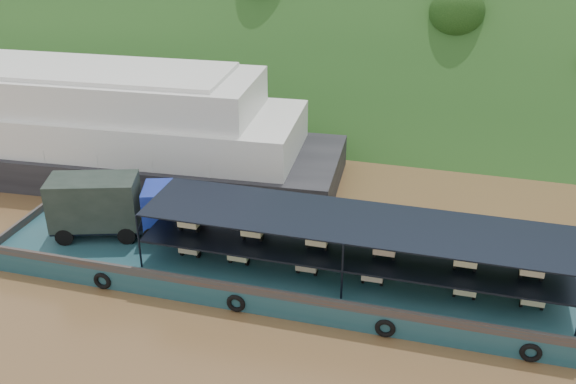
# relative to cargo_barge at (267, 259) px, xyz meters

# --- Properties ---
(ground) EXTENTS (160.00, 160.00, 0.00)m
(ground) POSITION_rel_cargo_barge_xyz_m (1.90, 1.95, -1.25)
(ground) COLOR brown
(ground) RESTS_ON ground
(hillside) EXTENTS (140.00, 39.60, 39.60)m
(hillside) POSITION_rel_cargo_barge_xyz_m (1.90, 37.95, -1.25)
(hillside) COLOR #183C15
(hillside) RESTS_ON ground
(cargo_barge) EXTENTS (35.00, 7.18, 4.99)m
(cargo_barge) POSITION_rel_cargo_barge_xyz_m (0.00, 0.00, 0.00)
(cargo_barge) COLOR #15404A
(cargo_barge) RESTS_ON ground
(passenger_ferry) EXTENTS (41.99, 13.02, 8.38)m
(passenger_ferry) POSITION_rel_cargo_barge_xyz_m (-18.95, 10.89, 2.38)
(passenger_ferry) COLOR black
(passenger_ferry) RESTS_ON ground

